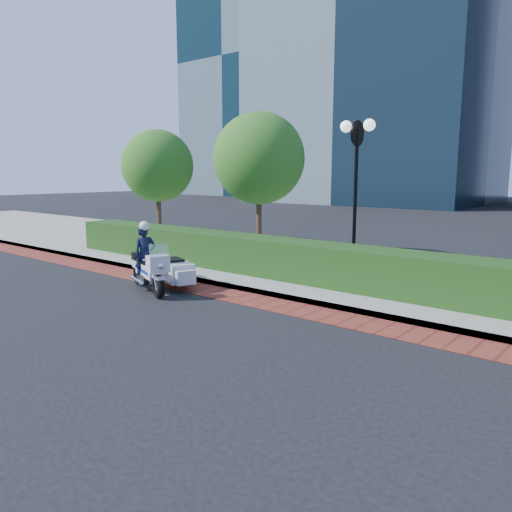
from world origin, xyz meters
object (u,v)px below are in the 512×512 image
Objects in this scene: tree_b at (259,159)px; police_motorcycle at (159,266)px; lamppost at (356,172)px; tree_a at (157,166)px.

police_motorcycle is at bearing -76.42° from tree_b.
tree_a reaches higher than lamppost.
police_motorcycle is (6.88, -5.70, -2.62)m from tree_a.
tree_b reaches higher than tree_a.
tree_b reaches higher than lamppost.
tree_a is at bearing 180.00° from tree_b.
tree_b is (5.50, 0.00, 0.21)m from tree_a.
lamppost is 0.92× the size of tree_a.
police_motorcycle is at bearing -125.38° from lamppost.
tree_a is 9.31m from police_motorcycle.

